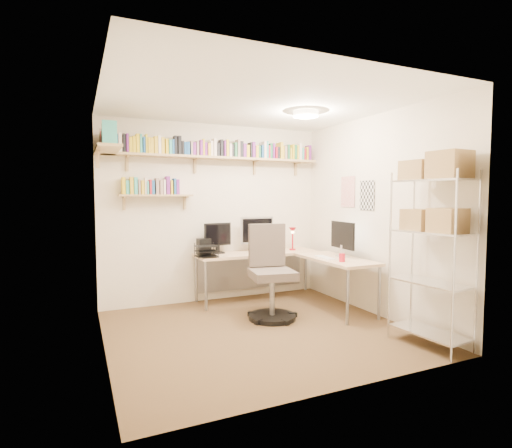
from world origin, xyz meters
The scene contains 6 objects.
ground centered at (0.00, 0.00, 0.00)m, with size 3.20×3.20×0.00m, color #4B3520.
room_shell centered at (0.00, 0.00, 1.55)m, with size 3.24×3.04×2.52m.
wall_shelves centered at (-0.41, 1.30, 2.03)m, with size 3.12×1.09×0.80m.
corner_desk centered at (0.61, 0.99, 0.68)m, with size 1.94×1.79×1.19m.
office_chair centered at (0.33, 0.38, 0.48)m, with size 0.61×0.62×1.14m.
wire_rack centered at (1.36, -1.12, 1.40)m, with size 0.43×0.78×1.91m.
Camera 1 is at (-1.80, -3.94, 1.49)m, focal length 28.00 mm.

